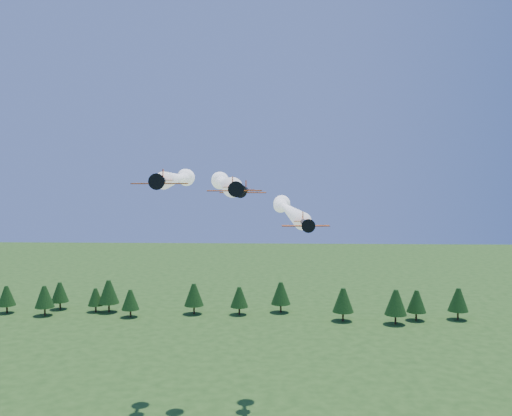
{
  "coord_description": "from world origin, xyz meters",
  "views": [
    {
      "loc": [
        5.65,
        -77.36,
        48.88
      ],
      "look_at": [
        2.88,
        0.0,
        43.71
      ],
      "focal_mm": 40.0,
      "sensor_mm": 36.0,
      "label": 1
    }
  ],
  "objects_px": {
    "plane_lead": "(223,182)",
    "plane_slot": "(243,190)",
    "plane_left": "(178,178)",
    "plane_right": "(287,209)"
  },
  "relations": [
    {
      "from": "plane_lead",
      "to": "plane_slot",
      "type": "xyz_separation_m",
      "value": [
        4.43,
        -16.09,
        -0.83
      ]
    },
    {
      "from": "plane_left",
      "to": "plane_lead",
      "type": "bearing_deg",
      "value": -38.34
    },
    {
      "from": "plane_lead",
      "to": "plane_right",
      "type": "xyz_separation_m",
      "value": [
        11.38,
        6.9,
        -5.11
      ]
    },
    {
      "from": "plane_slot",
      "to": "plane_lead",
      "type": "bearing_deg",
      "value": 109.07
    },
    {
      "from": "plane_lead",
      "to": "plane_slot",
      "type": "relative_size",
      "value": 7.72
    },
    {
      "from": "plane_lead",
      "to": "plane_right",
      "type": "distance_m",
      "value": 14.26
    },
    {
      "from": "plane_right",
      "to": "plane_slot",
      "type": "height_order",
      "value": "plane_slot"
    },
    {
      "from": "plane_slot",
      "to": "plane_left",
      "type": "bearing_deg",
      "value": 125.15
    },
    {
      "from": "plane_left",
      "to": "plane_right",
      "type": "relative_size",
      "value": 1.0
    },
    {
      "from": "plane_lead",
      "to": "plane_right",
      "type": "height_order",
      "value": "plane_lead"
    }
  ]
}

